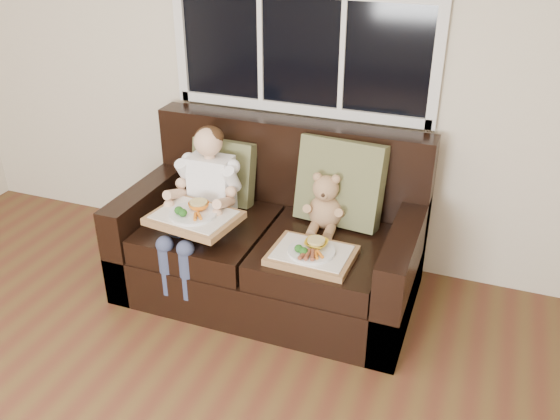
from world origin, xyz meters
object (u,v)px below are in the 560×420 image
at_px(loveseat, 273,242).
at_px(child, 204,191).
at_px(tray_left, 194,216).
at_px(tray_right, 312,254).
at_px(teddy_bear, 325,205).

relative_size(loveseat, child, 2.05).
distance_m(loveseat, tray_left, 0.53).
bearing_deg(tray_left, child, 108.43).
height_order(loveseat, tray_right, loveseat).
bearing_deg(loveseat, tray_left, -138.04).
bearing_deg(child, tray_left, -79.64).
distance_m(teddy_bear, tray_left, 0.73).
relative_size(loveseat, tray_left, 3.34).
distance_m(teddy_bear, tray_right, 0.37).
bearing_deg(tray_right, child, 167.73).
relative_size(loveseat, teddy_bear, 4.91).
distance_m(loveseat, child, 0.51).
xyz_separation_m(loveseat, tray_left, (-0.34, -0.31, 0.27)).
xyz_separation_m(teddy_bear, tray_right, (0.04, -0.35, -0.11)).
distance_m(child, teddy_bear, 0.70).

